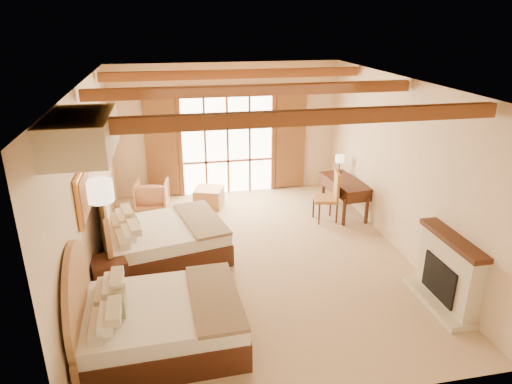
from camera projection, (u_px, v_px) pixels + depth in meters
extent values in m
plane|color=tan|center=(255.00, 257.00, 8.50)|extent=(7.00, 7.00, 0.00)
plane|color=beige|center=(227.00, 130.00, 11.12)|extent=(5.50, 0.00, 5.50)
plane|color=beige|center=(89.00, 187.00, 7.42)|extent=(0.00, 7.00, 7.00)
plane|color=beige|center=(400.00, 167.00, 8.42)|extent=(0.00, 7.00, 7.00)
plane|color=#AD7A38|center=(254.00, 83.00, 7.34)|extent=(7.00, 7.00, 0.00)
cube|color=white|center=(228.00, 144.00, 11.21)|extent=(2.20, 0.02, 2.50)
cube|color=olive|center=(161.00, 148.00, 10.89)|extent=(0.75, 0.06, 2.40)
cube|color=olive|center=(291.00, 141.00, 11.47)|extent=(0.75, 0.06, 2.40)
cube|color=beige|center=(448.00, 273.00, 6.95)|extent=(0.25, 1.30, 1.10)
cube|color=black|center=(443.00, 279.00, 6.97)|extent=(0.18, 0.80, 0.60)
cube|color=beige|center=(438.00, 301.00, 7.11)|extent=(0.45, 1.40, 0.10)
cube|color=#431F12|center=(454.00, 239.00, 6.74)|extent=(0.30, 1.40, 0.08)
cube|color=#CA8330|center=(83.00, 195.00, 6.68)|extent=(0.05, 0.95, 0.75)
cube|color=#D48146|center=(85.00, 195.00, 6.69)|extent=(0.02, 0.82, 0.62)
cube|color=beige|center=(81.00, 135.00, 5.16)|extent=(0.70, 1.40, 0.45)
cube|color=#431F12|center=(163.00, 331.00, 6.19)|extent=(2.19, 1.69, 0.42)
cube|color=white|center=(161.00, 311.00, 6.07)|extent=(2.14, 1.65, 0.23)
cube|color=#7E6B4C|center=(215.00, 297.00, 6.16)|extent=(0.70, 1.67, 0.05)
cube|color=gray|center=(121.00, 300.00, 5.89)|extent=(0.14, 0.44, 0.25)
cube|color=#431F12|center=(164.00, 247.00, 8.42)|extent=(2.44, 2.04, 0.42)
cube|color=white|center=(163.00, 232.00, 8.30)|extent=(2.39, 2.00, 0.23)
cube|color=#7E6B4C|center=(203.00, 222.00, 8.39)|extent=(0.98, 1.75, 0.05)
cube|color=gray|center=(134.00, 222.00, 8.12)|extent=(0.22, 0.45, 0.25)
cube|color=#431F12|center=(110.00, 277.00, 7.27)|extent=(0.66, 0.66, 0.63)
cylinder|color=#3A2D17|center=(113.00, 287.00, 7.53)|extent=(0.27, 0.27, 0.03)
cylinder|color=#3A2D17|center=(107.00, 243.00, 7.24)|extent=(0.04, 0.04, 1.61)
cylinder|color=#FFDDBA|center=(100.00, 191.00, 6.91)|extent=(0.40, 0.40, 0.33)
imported|color=tan|center=(152.00, 195.00, 10.54)|extent=(0.80, 0.82, 0.67)
cube|color=tan|center=(209.00, 197.00, 10.70)|extent=(0.78, 0.78, 0.45)
cube|color=#431F12|center=(345.00, 181.00, 10.18)|extent=(0.76, 1.49, 0.05)
cube|color=#431F12|center=(345.00, 187.00, 10.23)|extent=(0.73, 1.45, 0.23)
cube|color=#B07B36|center=(326.00, 199.00, 9.87)|extent=(0.59, 0.59, 0.07)
cube|color=#B07B36|center=(336.00, 184.00, 9.79)|extent=(0.16, 0.50, 0.61)
cylinder|color=#3A2D17|center=(339.00, 172.00, 10.70)|extent=(0.12, 0.12, 0.02)
cylinder|color=#3A2D17|center=(339.00, 166.00, 10.65)|extent=(0.02, 0.02, 0.29)
cylinder|color=#FFDDBA|center=(340.00, 159.00, 10.59)|extent=(0.20, 0.20, 0.16)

